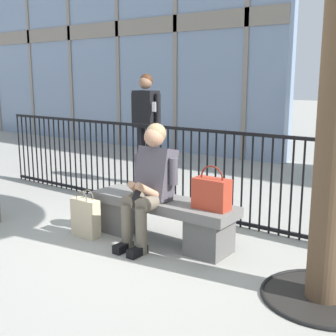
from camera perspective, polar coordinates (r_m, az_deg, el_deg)
ground_plane at (r=4.56m, az=-0.76°, el=-9.48°), size 60.00×60.00×0.00m
stone_bench at (r=4.47m, az=-0.77°, el=-6.24°), size 1.60×0.44×0.45m
seated_person_with_phone at (r=4.30m, az=-2.35°, el=-1.72°), size 0.52×0.66×1.21m
handbag_on_bench at (r=4.05m, az=5.69°, el=-3.28°), size 0.34×0.17×0.41m
shopping_bag at (r=4.70m, az=-10.70°, el=-6.35°), size 0.32×0.13×0.50m
bystander_at_railing at (r=6.74m, az=-2.89°, el=6.15°), size 0.55×0.27×1.71m
plaza_railing at (r=5.09m, az=5.11°, el=-0.89°), size 7.22×0.04×1.08m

